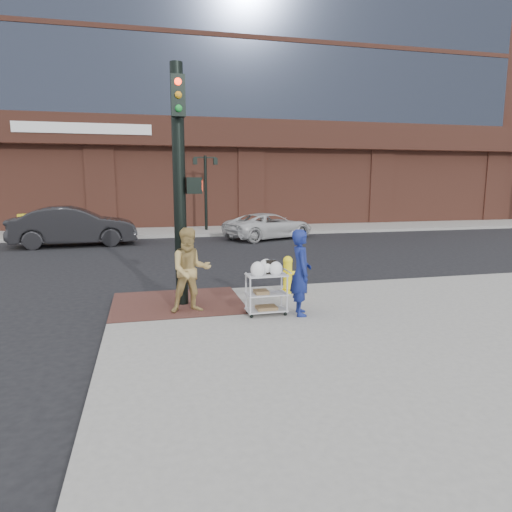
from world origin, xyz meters
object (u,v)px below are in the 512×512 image
object	(u,v)px
traffic_signal_pole	(180,179)
pedestrian_tan	(191,270)
lamp_post	(206,184)
fire_hydrant	(288,274)
woman_blue	(301,272)
minivan_white	(269,226)
utility_cart	(266,290)
sedan_dark	(74,226)

from	to	relation	value
traffic_signal_pole	pedestrian_tan	xyz separation A→B (m)	(0.11, -0.62, -1.82)
lamp_post	pedestrian_tan	bearing A→B (deg)	-98.50
lamp_post	fire_hydrant	bearing A→B (deg)	-89.86
traffic_signal_pole	woman_blue	distance (m)	3.16
minivan_white	fire_hydrant	bearing A→B (deg)	144.17
woman_blue	utility_cart	bearing A→B (deg)	87.08
lamp_post	woman_blue	bearing A→B (deg)	-90.91
lamp_post	traffic_signal_pole	bearing A→B (deg)	-99.24
traffic_signal_pole	woman_blue	world-z (taller)	traffic_signal_pole
woman_blue	utility_cart	distance (m)	0.77
pedestrian_tan	utility_cart	xyz separation A→B (m)	(1.44, -0.55, -0.36)
woman_blue	fire_hydrant	world-z (taller)	woman_blue
woman_blue	minivan_white	size ratio (longest dim) A/B	0.38
minivan_white	fire_hydrant	size ratio (longest dim) A/B	5.11
lamp_post	utility_cart	xyz separation A→B (m)	(-0.93, -16.40, -1.97)
pedestrian_tan	minivan_white	distance (m)	13.33
utility_cart	sedan_dark	bearing A→B (deg)	113.12
fire_hydrant	sedan_dark	bearing A→B (deg)	120.17
lamp_post	sedan_dark	size ratio (longest dim) A/B	0.77
traffic_signal_pole	utility_cart	distance (m)	2.92
utility_cart	minivan_white	bearing A→B (deg)	74.60
lamp_post	woman_blue	distance (m)	16.63
pedestrian_tan	lamp_post	bearing A→B (deg)	76.92
sedan_dark	utility_cart	world-z (taller)	sedan_dark
traffic_signal_pole	sedan_dark	world-z (taller)	traffic_signal_pole
traffic_signal_pole	fire_hydrant	distance (m)	3.39
traffic_signal_pole	minivan_white	world-z (taller)	traffic_signal_pole
woman_blue	fire_hydrant	size ratio (longest dim) A/B	1.93
lamp_post	sedan_dark	distance (m)	7.59
sedan_dark	minivan_white	world-z (taller)	sedan_dark
lamp_post	traffic_signal_pole	size ratio (longest dim) A/B	0.80
pedestrian_tan	woman_blue	bearing A→B (deg)	-23.06
sedan_dark	fire_hydrant	bearing A→B (deg)	-154.37
lamp_post	minivan_white	distance (m)	4.80
fire_hydrant	traffic_signal_pole	bearing A→B (deg)	-169.16
traffic_signal_pole	fire_hydrant	size ratio (longest dim) A/B	5.63
fire_hydrant	woman_blue	bearing A→B (deg)	-99.42
lamp_post	utility_cart	size ratio (longest dim) A/B	3.61
sedan_dark	fire_hydrant	distance (m)	12.53
woman_blue	sedan_dark	distance (m)	13.99
fire_hydrant	utility_cart	bearing A→B (deg)	-120.26
lamp_post	fire_hydrant	distance (m)	14.88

